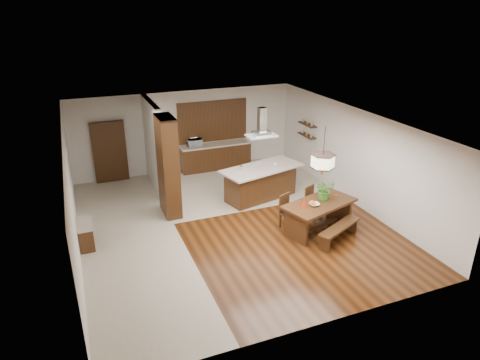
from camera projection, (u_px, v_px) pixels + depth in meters
name	position (u px, v px, depth m)	size (l,w,h in m)	color
room_shell	(229.00, 153.00, 11.23)	(9.00, 9.04, 2.92)	#341909
tile_hallway	(131.00, 241.00, 11.08)	(2.50, 9.00, 0.01)	#BCB29D
tile_kitchen	(239.00, 184.00, 14.59)	(5.50, 4.00, 0.01)	#BCB29D
soffit_band	(229.00, 123.00, 10.92)	(8.00, 9.00, 0.02)	#3A1D0E
partition_pier	(168.00, 167.00, 12.02)	(0.45, 1.00, 2.90)	black
partition_stub	(153.00, 146.00, 13.82)	(0.18, 2.40, 2.90)	silver
hallway_console	(86.00, 235.00, 10.77)	(0.37, 0.88, 0.63)	black
hallway_doorway	(110.00, 152.00, 14.47)	(1.10, 0.20, 2.10)	black
rear_counter	(215.00, 156.00, 15.79)	(2.60, 0.62, 0.95)	black
kitchen_window	(212.00, 121.00, 15.52)	(2.60, 0.08, 1.50)	brown
shelf_lower	(307.00, 135.00, 15.04)	(0.26, 0.90, 0.04)	black
shelf_upper	(307.00, 124.00, 14.89)	(0.26, 0.90, 0.04)	black
dining_table	(319.00, 210.00, 11.39)	(2.19, 1.53, 0.83)	black
dining_bench	(339.00, 233.00, 11.03)	(1.52, 0.33, 0.43)	black
dining_chair_left	(289.00, 212.00, 11.60)	(0.42, 0.42, 0.94)	black
dining_chair_right	(314.00, 202.00, 12.18)	(0.40, 0.40, 0.91)	black
pendant_lantern	(324.00, 152.00, 10.77)	(0.64, 0.64, 1.31)	beige
foliage_plant	(325.00, 189.00, 11.39)	(0.52, 0.45, 0.57)	#3F7E2A
fruit_bowl	(314.00, 204.00, 11.13)	(0.26, 0.26, 0.06)	beige
napkin_cone	(304.00, 203.00, 11.02)	(0.16, 0.16, 0.25)	#A5270B
gold_ornament	(335.00, 197.00, 11.52)	(0.07, 0.07, 0.11)	gold
kitchen_island	(261.00, 182.00, 13.34)	(2.74, 1.70, 1.05)	black
range_hood	(262.00, 122.00, 12.61)	(0.90, 0.55, 0.87)	silver
island_cup	(275.00, 165.00, 13.18)	(0.13, 0.13, 0.10)	silver
microwave	(195.00, 143.00, 15.29)	(0.50, 0.34, 0.27)	silver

